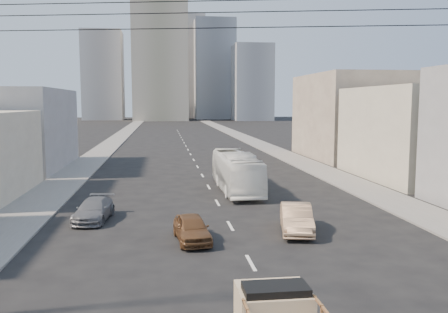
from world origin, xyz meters
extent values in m
cube|color=slate|center=(-11.75, 70.00, 0.06)|extent=(3.50, 180.00, 0.12)
cube|color=slate|center=(11.75, 70.00, 0.06)|extent=(3.50, 180.00, 0.12)
cube|color=silver|center=(0.00, 8.00, 0.01)|extent=(0.15, 2.00, 0.01)
cube|color=silver|center=(0.00, 14.00, 0.01)|extent=(0.15, 2.00, 0.01)
cube|color=silver|center=(0.00, 20.00, 0.01)|extent=(0.15, 2.00, 0.01)
cube|color=silver|center=(0.00, 26.00, 0.01)|extent=(0.15, 2.00, 0.01)
cube|color=silver|center=(0.00, 32.00, 0.01)|extent=(0.15, 2.00, 0.01)
cube|color=silver|center=(0.00, 38.00, 0.01)|extent=(0.15, 2.00, 0.01)
cube|color=silver|center=(0.00, 44.00, 0.01)|extent=(0.15, 2.00, 0.01)
cube|color=silver|center=(0.00, 50.00, 0.01)|extent=(0.15, 2.00, 0.01)
cube|color=silver|center=(0.00, 56.00, 0.01)|extent=(0.15, 2.00, 0.01)
cube|color=silver|center=(0.00, 62.00, 0.01)|extent=(0.15, 2.00, 0.01)
cube|color=silver|center=(0.00, 68.00, 0.01)|extent=(0.15, 2.00, 0.01)
cube|color=silver|center=(0.00, 74.00, 0.01)|extent=(0.15, 2.00, 0.01)
cube|color=silver|center=(0.00, 80.00, 0.01)|extent=(0.15, 2.00, 0.01)
cube|color=silver|center=(0.00, 86.00, 0.01)|extent=(0.15, 2.00, 0.01)
cube|color=silver|center=(0.00, 92.00, 0.01)|extent=(0.15, 2.00, 0.01)
cube|color=silver|center=(0.00, 98.00, 0.01)|extent=(0.15, 2.00, 0.01)
cube|color=silver|center=(0.00, 104.00, 0.01)|extent=(0.15, 2.00, 0.01)
cube|color=black|center=(-0.70, 0.82, 1.55)|extent=(1.70, 0.90, 0.70)
imported|color=white|center=(1.93, 24.23, 1.46)|extent=(2.53, 10.49, 2.92)
imported|color=brown|center=(-2.24, 11.42, 0.64)|extent=(1.89, 3.87, 1.27)
imported|color=tan|center=(3.20, 12.36, 0.71)|extent=(2.35, 4.54, 1.43)
imported|color=slate|center=(-7.48, 16.18, 0.61)|extent=(2.20, 4.37, 1.22)
cylinder|color=black|center=(0.00, 1.50, 9.00)|extent=(23.01, 5.02, 0.02)
cylinder|color=black|center=(0.00, 1.50, 8.60)|extent=(23.01, 5.02, 0.02)
cube|color=#B6AA92|center=(19.50, 28.00, 4.00)|extent=(11.00, 14.00, 8.00)
cube|color=gray|center=(20.00, 44.00, 5.00)|extent=(12.00, 16.00, 10.00)
cube|color=gray|center=(-19.50, 39.00, 4.00)|extent=(12.00, 16.00, 8.00)
cube|color=tan|center=(-4.00, 170.00, 30.00)|extent=(20.00, 20.00, 60.00)
cube|color=gray|center=(18.00, 185.00, 20.00)|extent=(16.00, 16.00, 40.00)
cube|color=gray|center=(-26.00, 180.00, 17.00)|extent=(15.00, 15.00, 34.00)
cube|color=gray|center=(6.00, 200.00, 22.00)|extent=(18.00, 18.00, 44.00)
cube|color=gray|center=(30.00, 165.00, 14.00)|extent=(14.00, 14.00, 28.00)
camera|label=1|loc=(-3.58, -10.78, 6.64)|focal=38.00mm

